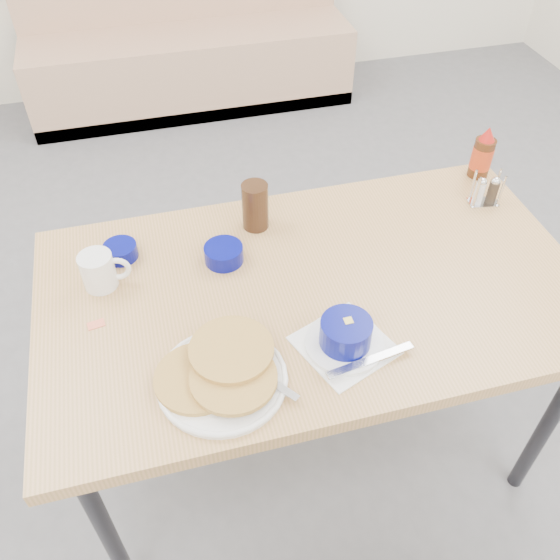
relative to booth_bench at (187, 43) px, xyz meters
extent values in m
plane|color=slate|center=(0.00, -2.78, -0.35)|extent=(6.00, 6.00, 0.00)
cube|color=tan|center=(0.00, -0.06, -0.12)|extent=(1.90, 0.55, 0.45)
cube|color=#2D2D33|center=(0.00, -0.06, -0.31)|extent=(1.90, 0.55, 0.08)
cube|color=tan|center=(0.00, -2.53, 0.39)|extent=(1.40, 0.80, 0.04)
cylinder|color=#2D2D33|center=(-0.62, -2.85, 0.01)|extent=(0.04, 0.04, 0.72)
cylinder|color=#2D2D33|center=(0.62, -2.85, 0.01)|extent=(0.04, 0.04, 0.72)
cylinder|color=#2D2D33|center=(-0.62, -2.21, 0.01)|extent=(0.04, 0.04, 0.72)
cylinder|color=#2D2D33|center=(0.62, -2.21, 0.01)|extent=(0.04, 0.04, 0.72)
cylinder|color=white|center=(-0.29, -2.77, 0.42)|extent=(0.29, 0.29, 0.01)
cylinder|color=tan|center=(-0.34, -2.76, 0.43)|extent=(0.19, 0.19, 0.01)
cylinder|color=tan|center=(-0.26, -2.79, 0.44)|extent=(0.19, 0.19, 0.01)
cylinder|color=tan|center=(-0.25, -2.72, 0.46)|extent=(0.19, 0.19, 0.01)
cube|color=silver|center=(-0.18, -2.81, 0.43)|extent=(0.09, 0.11, 0.01)
cylinder|color=white|center=(-0.53, -2.39, 0.46)|extent=(0.09, 0.09, 0.10)
cylinder|color=black|center=(-0.53, -2.39, 0.50)|extent=(0.07, 0.07, 0.00)
torus|color=white|center=(-0.48, -2.40, 0.46)|extent=(0.07, 0.02, 0.07)
cube|color=white|center=(0.01, -2.74, 0.41)|extent=(0.25, 0.25, 0.00)
cylinder|color=white|center=(0.01, -2.74, 0.42)|extent=(0.18, 0.18, 0.01)
cylinder|color=#04096E|center=(0.01, -2.74, 0.46)|extent=(0.12, 0.12, 0.07)
cylinder|color=white|center=(0.01, -2.74, 0.48)|extent=(0.11, 0.11, 0.01)
cube|color=#F4DB60|center=(0.01, -2.74, 0.49)|extent=(0.02, 0.02, 0.01)
cube|color=silver|center=(0.05, -2.81, 0.43)|extent=(0.22, 0.05, 0.01)
cylinder|color=#04096E|center=(-0.47, -2.30, 0.43)|extent=(0.09, 0.09, 0.04)
cylinder|color=#04096E|center=(-0.21, -2.38, 0.43)|extent=(0.10, 0.10, 0.05)
cylinder|color=#331E10|center=(-0.09, -2.26, 0.48)|extent=(0.09, 0.09, 0.14)
cube|color=silver|center=(0.59, -2.33, 0.41)|extent=(0.09, 0.06, 0.00)
cylinder|color=silver|center=(0.55, -2.34, 0.46)|extent=(0.01, 0.01, 0.10)
cylinder|color=silver|center=(0.62, -2.35, 0.46)|extent=(0.01, 0.01, 0.10)
cylinder|color=silver|center=(0.55, -2.31, 0.46)|extent=(0.01, 0.01, 0.10)
cylinder|color=silver|center=(0.63, -2.32, 0.46)|extent=(0.01, 0.01, 0.10)
cylinder|color=silver|center=(0.57, -2.33, 0.45)|extent=(0.03, 0.03, 0.07)
cylinder|color=#3F3326|center=(0.61, -2.33, 0.45)|extent=(0.03, 0.03, 0.07)
cylinder|color=#47230F|center=(0.64, -2.19, 0.47)|extent=(0.06, 0.06, 0.12)
cylinder|color=#D05518|center=(0.64, -2.19, 0.48)|extent=(0.06, 0.06, 0.07)
cone|color=red|center=(0.64, -2.19, 0.56)|extent=(0.05, 0.05, 0.04)
cube|color=#F87152|center=(-0.55, -2.53, 0.41)|extent=(0.04, 0.03, 0.00)
camera|label=1|loc=(-0.36, -3.54, 1.49)|focal=38.00mm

